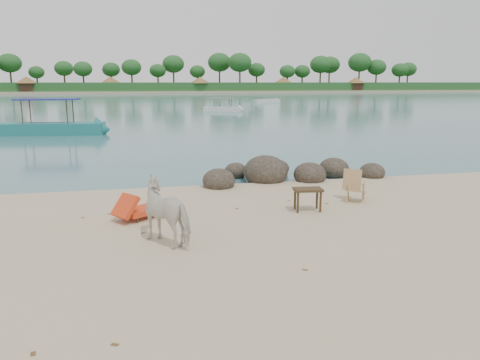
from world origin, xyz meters
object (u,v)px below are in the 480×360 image
(boat_near, at_px, (48,105))
(lounge_chair, at_px, (151,206))
(cow, at_px, (170,212))
(side_table, at_px, (308,201))
(boulders, at_px, (284,173))
(deck_chair, at_px, (356,187))

(boat_near, bearing_deg, lounge_chair, -67.18)
(cow, xyz_separation_m, side_table, (3.54, 1.59, -0.36))
(cow, distance_m, side_table, 3.90)
(boulders, relative_size, boat_near, 0.85)
(boulders, relative_size, side_table, 8.95)
(side_table, xyz_separation_m, boat_near, (-9.48, 20.66, 1.52))
(lounge_chair, bearing_deg, boat_near, 69.84)
(cow, relative_size, lounge_chair, 0.84)
(side_table, height_order, boat_near, boat_near)
(side_table, bearing_deg, lounge_chair, -179.17)
(side_table, distance_m, deck_chair, 1.71)
(deck_chair, xyz_separation_m, boat_near, (-11.08, 20.06, 1.39))
(boat_near, bearing_deg, boulders, -51.49)
(cow, xyz_separation_m, deck_chair, (5.14, 2.19, -0.22))
(side_table, xyz_separation_m, lounge_chair, (-3.85, 0.41, -0.01))
(cow, distance_m, deck_chair, 5.59)
(cow, height_order, deck_chair, cow)
(side_table, relative_size, deck_chair, 0.84)
(side_table, xyz_separation_m, deck_chair, (1.60, 0.60, 0.14))
(cow, distance_m, lounge_chair, 2.05)
(lounge_chair, height_order, boat_near, boat_near)
(cow, xyz_separation_m, boat_near, (-5.94, 22.25, 1.17))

